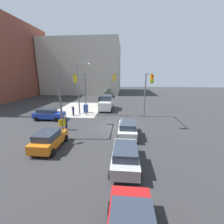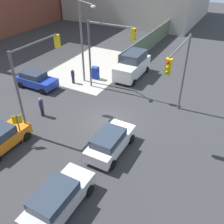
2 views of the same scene
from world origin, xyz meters
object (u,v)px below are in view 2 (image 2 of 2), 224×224
Objects in this scene: traffic_signal_nw_corner at (35,69)px; traffic_signal_ne_corner at (106,45)px; coupe_blue at (36,80)px; van_white_delivery at (133,65)px; pedestrian_crossing at (73,76)px; pedestrian_waiting at (41,107)px; coupe_orange at (1,138)px; coupe_silver at (58,199)px; street_lamp_corner at (83,37)px; traffic_signal_se_corner at (179,68)px; sedan_white at (110,142)px; mailbox_blue at (96,72)px.

traffic_signal_ne_corner is at bearing -14.05° from traffic_signal_nw_corner.
van_white_delivery is at bearing -46.83° from coupe_blue.
pedestrian_crossing is at bearing 16.33° from traffic_signal_nw_corner.
pedestrian_crossing is 6.34m from pedestrian_waiting.
coupe_orange is 6.96m from coupe_silver.
pedestrian_waiting is (6.50, 6.89, 0.05)m from coupe_silver.
pedestrian_waiting is at bearing -177.80° from street_lamp_corner.
coupe_orange is 10.74m from pedestrian_crossing.
traffic_signal_ne_corner is at bearing 18.71° from coupe_silver.
traffic_signal_se_corner reaches higher than van_white_delivery.
traffic_signal_nw_corner is at bearing -6.81° from coupe_orange.
traffic_signal_ne_corner is 1.49× the size of coupe_silver.
pedestrian_crossing is at bearing 80.75° from traffic_signal_se_corner.
coupe_blue is 0.98× the size of sedan_white.
mailbox_blue is 11.63m from sedan_white.
coupe_silver is (-2.07, -6.64, 0.00)m from coupe_orange.
traffic_signal_se_corner reaches higher than pedestrian_crossing.
street_lamp_corner is at bearing 27.87° from coupe_silver.
coupe_blue is 3.69m from pedestrian_crossing.
pedestrian_crossing reaches higher than mailbox_blue.
sedan_white is (-5.58, 2.61, -3.79)m from traffic_signal_se_corner.
van_white_delivery is (4.17, -0.92, -3.31)m from traffic_signal_ne_corner.
coupe_silver is at bearing 177.82° from sedan_white.
traffic_signal_nw_corner is 5.36m from coupe_orange.
coupe_blue is 5.47m from pedestrian_waiting.
coupe_silver is (-13.00, -4.40, -3.74)m from traffic_signal_ne_corner.
traffic_signal_nw_corner reaches higher than van_white_delivery.
sedan_white is at bearing -149.03° from traffic_signal_ne_corner.
traffic_signal_se_corner reaches higher than coupe_silver.
coupe_blue is (4.33, 4.72, -3.76)m from traffic_signal_nw_corner.
van_white_delivery is 3.14× the size of pedestrian_waiting.
mailbox_blue is 6.17m from coupe_blue.
van_white_delivery is at bearing -13.44° from traffic_signal_nw_corner.
sedan_white is (-8.21, -7.36, -3.86)m from street_lamp_corner.
traffic_signal_nw_corner is at bearing 166.56° from van_white_delivery.
traffic_signal_nw_corner reaches higher than coupe_orange.
coupe_silver is at bearing -152.13° from street_lamp_corner.
coupe_silver is (-5.33, 0.20, 0.00)m from sedan_white.
traffic_signal_ne_corner is at bearing -100.96° from street_lamp_corner.
van_white_delivery is (11.29, -2.70, -3.32)m from traffic_signal_nw_corner.
street_lamp_corner is 6.33m from coupe_blue.
coupe_orange is (-8.13, -4.27, -0.00)m from coupe_blue.
coupe_silver is at bearing -154.34° from pedestrian_crossing.
coupe_orange reaches higher than pedestrian_crossing.
traffic_signal_se_corner is at bearing -106.39° from pedestrian_crossing.
pedestrian_waiting reaches higher than mailbox_blue.
street_lamp_corner is 4.13m from mailbox_blue.
mailbox_blue is 12.63m from coupe_orange.
pedestrian_waiting is (-10.67, 3.40, -0.39)m from van_white_delivery.
coupe_blue is at bearing 46.90° from coupe_silver.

